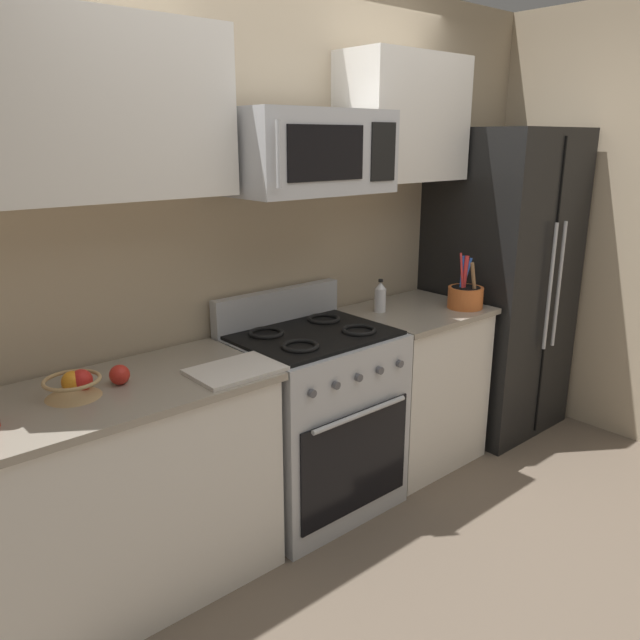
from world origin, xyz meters
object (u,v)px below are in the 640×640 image
(bottle_vinegar, at_px, (380,297))
(microwave, at_px, (308,152))
(range_oven, at_px, (313,419))
(fruit_basket, at_px, (74,385))
(refrigerator, at_px, (499,283))
(utensil_crock, at_px, (465,296))
(cutting_board, at_px, (236,370))
(apple_loose, at_px, (120,375))

(bottle_vinegar, bearing_deg, microwave, -173.02)
(range_oven, xyz_separation_m, fruit_basket, (-1.13, 0.02, 0.48))
(bottle_vinegar, bearing_deg, refrigerator, -6.63)
(utensil_crock, xyz_separation_m, fruit_basket, (-2.11, 0.18, -0.02))
(range_oven, distance_m, cutting_board, 0.72)
(utensil_crock, bearing_deg, range_oven, 170.69)
(refrigerator, distance_m, utensil_crock, 0.57)
(bottle_vinegar, bearing_deg, utensil_crock, -31.49)
(refrigerator, height_order, microwave, microwave)
(refrigerator, height_order, cutting_board, refrigerator)
(refrigerator, relative_size, fruit_basket, 9.05)
(cutting_board, height_order, bottle_vinegar, bottle_vinegar)
(apple_loose, distance_m, cutting_board, 0.45)
(apple_loose, bearing_deg, cutting_board, -23.56)
(fruit_basket, height_order, apple_loose, fruit_basket)
(microwave, height_order, cutting_board, microwave)
(utensil_crock, relative_size, cutting_board, 0.85)
(microwave, bearing_deg, utensil_crock, -10.81)
(apple_loose, bearing_deg, bottle_vinegar, 2.73)
(utensil_crock, bearing_deg, bottle_vinegar, 148.51)
(refrigerator, distance_m, microwave, 1.74)
(microwave, bearing_deg, apple_loose, -179.80)
(cutting_board, bearing_deg, microwave, 18.57)
(microwave, xyz_separation_m, apple_loose, (-0.95, -0.00, -0.82))
(utensil_crock, bearing_deg, microwave, 169.19)
(range_oven, height_order, refrigerator, refrigerator)
(microwave, height_order, fruit_basket, microwave)
(refrigerator, bearing_deg, fruit_basket, 179.27)
(range_oven, xyz_separation_m, refrigerator, (1.53, -0.02, 0.47))
(refrigerator, bearing_deg, range_oven, 179.36)
(range_oven, distance_m, bottle_vinegar, 0.77)
(refrigerator, xyz_separation_m, microwave, (-1.53, 0.04, 0.82))
(microwave, bearing_deg, cutting_board, -161.43)
(fruit_basket, distance_m, cutting_board, 0.61)
(microwave, distance_m, apple_loose, 1.26)
(utensil_crock, relative_size, bottle_vinegar, 1.71)
(microwave, distance_m, bottle_vinegar, 0.96)
(fruit_basket, bearing_deg, cutting_board, -16.38)
(apple_loose, distance_m, bottle_vinegar, 1.52)
(range_oven, distance_m, utensil_crock, 1.12)
(microwave, distance_m, cutting_board, 1.02)
(range_oven, relative_size, refrigerator, 0.58)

